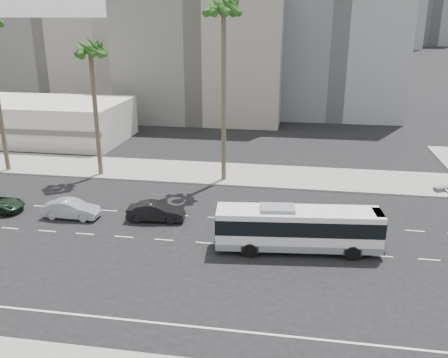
% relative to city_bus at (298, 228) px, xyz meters
% --- Properties ---
extents(ground, '(700.00, 700.00, 0.00)m').
position_rel_city_bus_xyz_m(ground, '(-3.39, 0.00, -1.66)').
color(ground, black).
rests_on(ground, ground).
extents(sidewalk_north, '(120.00, 7.00, 0.15)m').
position_rel_city_bus_xyz_m(sidewalk_north, '(-3.39, 15.50, -1.59)').
color(sidewalk_north, gray).
rests_on(sidewalk_north, ground).
extents(commercial_low, '(22.00, 12.16, 5.00)m').
position_rel_city_bus_xyz_m(commercial_low, '(-33.39, 25.99, 0.84)').
color(commercial_low, beige).
rests_on(commercial_low, ground).
extents(midrise_beige_west, '(24.00, 18.00, 18.00)m').
position_rel_city_bus_xyz_m(midrise_beige_west, '(-15.39, 45.00, 7.34)').
color(midrise_beige_west, slate).
rests_on(midrise_beige_west, ground).
extents(midrise_gray_center, '(20.00, 20.00, 26.00)m').
position_rel_city_bus_xyz_m(midrise_gray_center, '(4.61, 52.00, 11.34)').
color(midrise_gray_center, slate).
rests_on(midrise_gray_center, ground).
extents(midrise_beige_far, '(18.00, 16.00, 15.00)m').
position_rel_city_bus_xyz_m(midrise_beige_far, '(-41.39, 50.00, 5.84)').
color(midrise_beige_far, slate).
rests_on(midrise_beige_far, ground).
extents(city_bus, '(11.22, 3.60, 3.16)m').
position_rel_city_bus_xyz_m(city_bus, '(0.00, 0.00, 0.00)').
color(city_bus, silver).
rests_on(city_bus, ground).
extents(car_a, '(1.94, 4.58, 1.47)m').
position_rel_city_bus_xyz_m(car_a, '(-10.96, 3.27, -0.93)').
color(car_a, black).
rests_on(car_a, ground).
extents(car_b, '(1.60, 4.46, 1.47)m').
position_rel_city_bus_xyz_m(car_b, '(-17.70, 2.69, -0.93)').
color(car_b, '#989BA4').
rests_on(car_b, ground).
extents(palm_near, '(5.10, 5.10, 17.16)m').
position_rel_city_bus_xyz_m(palm_near, '(-7.33, 13.60, 13.88)').
color(palm_near, brown).
rests_on(palm_near, ground).
extents(palm_mid, '(4.31, 4.31, 13.35)m').
position_rel_city_bus_xyz_m(palm_mid, '(-19.78, 13.21, 10.35)').
color(palm_mid, brown).
rests_on(palm_mid, ground).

